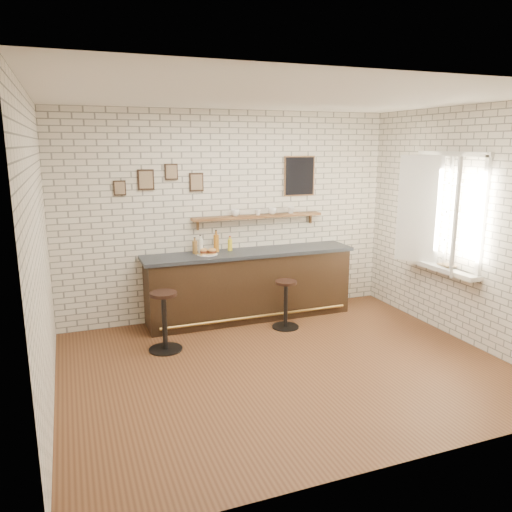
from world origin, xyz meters
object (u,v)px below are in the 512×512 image
object	(u,v)px
ciabatta_sandwich	(208,251)
shelf_cup_b	(258,212)
bar_counter	(250,285)
bitters_bottle_brown	(195,247)
sandwich_plate	(207,254)
bar_stool_right	(286,303)
shelf_cup_d	(291,210)
condiment_bottle_yellow	(230,245)
book_upper	(444,265)
bitters_bottle_white	(201,246)
bitters_bottle_amber	(216,243)
shelf_cup_c	(272,211)
shelf_cup_a	(235,213)
bar_stool_left	(164,319)
book_lower	(442,266)

from	to	relation	value
ciabatta_sandwich	shelf_cup_b	world-z (taller)	shelf_cup_b
bar_counter	ciabatta_sandwich	world-z (taller)	ciabatta_sandwich
bitters_bottle_brown	sandwich_plate	bearing A→B (deg)	-47.70
bitters_bottle_brown	bar_stool_right	distance (m)	1.50
bar_stool_right	shelf_cup_d	world-z (taller)	shelf_cup_d
shelf_cup_d	condiment_bottle_yellow	bearing A→B (deg)	160.79
bar_stool_right	book_upper	bearing A→B (deg)	-27.02
bitters_bottle_white	shelf_cup_d	world-z (taller)	shelf_cup_d
ciabatta_sandwich	bitters_bottle_amber	size ratio (longest dim) A/B	0.81
bar_counter	shelf_cup_c	world-z (taller)	shelf_cup_c
condiment_bottle_yellow	shelf_cup_a	size ratio (longest dim) A/B	1.67
shelf_cup_d	bar_stool_left	bearing A→B (deg)	-178.75
ciabatta_sandwich	shelf_cup_c	bearing A→B (deg)	11.32
book_upper	sandwich_plate	bearing A→B (deg)	176.37
bitters_bottle_amber	shelf_cup_b	world-z (taller)	shelf_cup_b
bar_stool_right	book_lower	xyz separation A→B (m)	(1.86, -0.92, 0.58)
ciabatta_sandwich	sandwich_plate	bearing A→B (deg)	180.00
bitters_bottle_white	bitters_bottle_amber	xyz separation A→B (m)	(0.23, -0.00, 0.02)
bitters_bottle_brown	shelf_cup_a	xyz separation A→B (m)	(0.63, 0.06, 0.45)
shelf_cup_d	shelf_cup_b	bearing A→B (deg)	157.32
bar_counter	bitters_bottle_amber	xyz separation A→B (m)	(-0.46, 0.14, 0.63)
condiment_bottle_yellow	shelf_cup_b	distance (m)	0.64
bar_stool_left	shelf_cup_c	size ratio (longest dim) A/B	6.16
bitters_bottle_brown	shelf_cup_b	xyz separation A→B (m)	(0.98, 0.06, 0.44)
bar_stool_right	sandwich_plate	bearing A→B (deg)	150.26
bitters_bottle_brown	shelf_cup_c	world-z (taller)	shelf_cup_c
bar_stool_right	book_upper	world-z (taller)	book_upper
book_lower	book_upper	world-z (taller)	book_upper
bar_stool_right	shelf_cup_c	bearing A→B (deg)	82.04
bitters_bottle_brown	shelf_cup_b	world-z (taller)	shelf_cup_b
shelf_cup_b	shelf_cup_c	bearing A→B (deg)	-73.56
bitters_bottle_white	shelf_cup_c	bearing A→B (deg)	3.06
book_lower	shelf_cup_b	bearing A→B (deg)	143.36
bitters_bottle_amber	condiment_bottle_yellow	xyz separation A→B (m)	(0.21, 0.00, -0.04)
bitters_bottle_amber	book_lower	distance (m)	3.11
bitters_bottle_white	bitters_bottle_amber	bearing A→B (deg)	-0.00
shelf_cup_a	book_upper	world-z (taller)	shelf_cup_a
condiment_bottle_yellow	book_lower	size ratio (longest dim) A/B	0.94
bar_stool_right	book_lower	distance (m)	2.15
bar_counter	bar_stool_right	bearing A→B (deg)	-59.62
ciabatta_sandwich	condiment_bottle_yellow	size ratio (longest dim) A/B	1.19
shelf_cup_b	shelf_cup_d	size ratio (longest dim) A/B	0.79
bar_counter	shelf_cup_d	world-z (taller)	shelf_cup_d
ciabatta_sandwich	condiment_bottle_yellow	world-z (taller)	condiment_bottle_yellow
shelf_cup_b	shelf_cup_c	xyz separation A→B (m)	(0.23, 0.00, 0.01)
sandwich_plate	shelf_cup_a	size ratio (longest dim) A/B	2.19
bitters_bottle_brown	shelf_cup_c	xyz separation A→B (m)	(1.21, 0.06, 0.44)
ciabatta_sandwich	shelf_cup_b	xyz separation A→B (m)	(0.83, 0.21, 0.48)
shelf_cup_a	shelf_cup_c	bearing A→B (deg)	0.94
bitters_bottle_white	shelf_cup_b	world-z (taller)	shelf_cup_b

